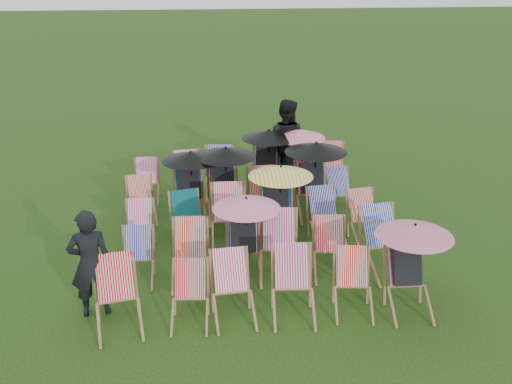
{
  "coord_description": "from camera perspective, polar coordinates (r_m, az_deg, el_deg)",
  "views": [
    {
      "loc": [
        -0.9,
        -9.09,
        4.8
      ],
      "look_at": [
        0.06,
        0.28,
        0.9
      ],
      "focal_mm": 40.0,
      "sensor_mm": 36.0,
      "label": 1
    }
  ],
  "objects": [
    {
      "name": "deckchair_20",
      "position": [
        11.13,
        -3.21,
        1.05
      ],
      "size": [
        1.18,
        1.22,
        1.4
      ],
      "rotation": [
        0.0,
        0.0,
        0.0
      ],
      "color": "#906643",
      "rests_on": "ground"
    },
    {
      "name": "deckchair_18",
      "position": [
        11.28,
        -11.41,
        -0.86
      ],
      "size": [
        0.67,
        0.84,
        0.83
      ],
      "rotation": [
        0.0,
        0.0,
        0.17
      ],
      "color": "#906643",
      "rests_on": "ground"
    },
    {
      "name": "deckchair_19",
      "position": [
        11.14,
        -6.63,
        0.75
      ],
      "size": [
        1.12,
        1.18,
        1.33
      ],
      "rotation": [
        0.0,
        0.0,
        0.07
      ],
      "color": "#906643",
      "rests_on": "ground"
    },
    {
      "name": "deckchair_14",
      "position": [
        10.12,
        -2.69,
        -2.59
      ],
      "size": [
        0.7,
        0.97,
        1.03
      ],
      "rotation": [
        0.0,
        0.0,
        -0.03
      ],
      "color": "#906643",
      "rests_on": "ground"
    },
    {
      "name": "deckchair_2",
      "position": [
        8.15,
        -2.33,
        -9.73
      ],
      "size": [
        0.67,
        0.89,
        0.91
      ],
      "rotation": [
        0.0,
        0.0,
        0.09
      ],
      "color": "#906643",
      "rests_on": "ground"
    },
    {
      "name": "deckchair_9",
      "position": [
        9.16,
        2.35,
        -5.51
      ],
      "size": [
        0.75,
        0.98,
        1.0
      ],
      "rotation": [
        0.0,
        0.0,
        -0.1
      ],
      "color": "#906643",
      "rests_on": "ground"
    },
    {
      "name": "deckchair_16",
      "position": [
        10.35,
        7.06,
        -2.49
      ],
      "size": [
        0.7,
        0.91,
        0.92
      ],
      "rotation": [
        0.0,
        0.0,
        0.12
      ],
      "color": "#906643",
      "rests_on": "ground"
    },
    {
      "name": "deckchair_22",
      "position": [
        11.27,
        5.8,
        1.42
      ],
      "size": [
        1.23,
        1.28,
        1.46
      ],
      "rotation": [
        0.0,
        0.0,
        0.02
      ],
      "color": "#906643",
      "rests_on": "ground"
    },
    {
      "name": "deckchair_28",
      "position": [
        12.38,
        4.06,
        3.23
      ],
      "size": [
        1.16,
        1.21,
        1.38
      ],
      "rotation": [
        0.0,
        0.0,
        0.01
      ],
      "color": "#906643",
      "rests_on": "ground"
    },
    {
      "name": "deckchair_10",
      "position": [
        9.3,
        7.48,
        -5.69
      ],
      "size": [
        0.66,
        0.86,
        0.87
      ],
      "rotation": [
        0.0,
        0.0,
        -0.1
      ],
      "color": "#906643",
      "rests_on": "ground"
    },
    {
      "name": "deckchair_4",
      "position": [
        8.43,
        9.72,
        -9.08
      ],
      "size": [
        0.66,
        0.86,
        0.86
      ],
      "rotation": [
        0.0,
        0.0,
        -0.12
      ],
      "color": "#906643",
      "rests_on": "ground"
    },
    {
      "name": "deckchair_21",
      "position": [
        11.22,
        0.81,
        -0.25
      ],
      "size": [
        0.67,
        0.89,
        0.93
      ],
      "rotation": [
        0.0,
        0.0,
        0.07
      ],
      "color": "#906643",
      "rests_on": "ground"
    },
    {
      "name": "deckchair_11",
      "position": [
        9.47,
        12.91,
        -5.03
      ],
      "size": [
        0.83,
        1.05,
        1.03
      ],
      "rotation": [
        0.0,
        0.0,
        0.18
      ],
      "color": "#906643",
      "rests_on": "ground"
    },
    {
      "name": "deckchair_29",
      "position": [
        12.61,
        7.41,
        2.36
      ],
      "size": [
        0.82,
        1.02,
        1.0
      ],
      "rotation": [
        0.0,
        0.0,
        -0.18
      ],
      "color": "#906643",
      "rests_on": "ground"
    },
    {
      "name": "deckchair_15",
      "position": [
        10.19,
        2.2,
        -1.08
      ],
      "size": [
        1.16,
        1.22,
        1.37
      ],
      "rotation": [
        0.0,
        0.0,
        -0.12
      ],
      "color": "#906643",
      "rests_on": "ground"
    },
    {
      "name": "person_rear",
      "position": [
        12.7,
        2.97,
        4.95
      ],
      "size": [
        1.18,
        1.09,
        1.96
      ],
      "primitive_type": "imported",
      "rotation": [
        0.0,
        0.0,
        2.68
      ],
      "color": "black",
      "rests_on": "ground"
    },
    {
      "name": "deckchair_13",
      "position": [
        10.19,
        -6.77,
        -2.92
      ],
      "size": [
        0.75,
        0.93,
        0.9
      ],
      "rotation": [
        0.0,
        0.0,
        0.2
      ],
      "color": "#906643",
      "rests_on": "ground"
    },
    {
      "name": "deckchair_5",
      "position": [
        8.51,
        15.18,
        -7.25
      ],
      "size": [
        1.1,
        1.15,
        1.31
      ],
      "rotation": [
        0.0,
        0.0,
        -0.02
      ],
      "color": "#906643",
      "rests_on": "ground"
    },
    {
      "name": "deckchair_27",
      "position": [
        12.27,
        1.02,
        3.14
      ],
      "size": [
        1.18,
        1.26,
        1.39
      ],
      "rotation": [
        0.0,
        0.0,
        -0.2
      ],
      "color": "#906643",
      "rests_on": "ground"
    },
    {
      "name": "deckchair_26",
      "position": [
        12.18,
        -3.61,
        1.83
      ],
      "size": [
        0.71,
        0.97,
        1.02
      ],
      "rotation": [
        0.0,
        0.0,
        -0.03
      ],
      "color": "#906643",
      "rests_on": "ground"
    },
    {
      "name": "deckchair_8",
      "position": [
        9.11,
        -1.21,
        -4.4
      ],
      "size": [
        1.09,
        1.14,
        1.29
      ],
      "rotation": [
        0.0,
        0.0,
        -0.07
      ],
      "color": "#906643",
      "rests_on": "ground"
    },
    {
      "name": "deckchair_25",
      "position": [
        12.2,
        -6.74,
        1.55
      ],
      "size": [
        0.72,
        0.93,
        0.94
      ],
      "rotation": [
        0.0,
        0.0,
        0.12
      ],
      "color": "#906643",
      "rests_on": "ground"
    },
    {
      "name": "ground",
      "position": [
        10.32,
        -0.17,
        -5.22
      ],
      "size": [
        100.0,
        100.0,
        0.0
      ],
      "primitive_type": "plane",
      "color": "black",
      "rests_on": "ground"
    },
    {
      "name": "deckchair_1",
      "position": [
        8.13,
        -6.64,
        -10.33
      ],
      "size": [
        0.59,
        0.79,
        0.82
      ],
      "rotation": [
        0.0,
        0.0,
        -0.07
      ],
      "color": "#906643",
      "rests_on": "ground"
    },
    {
      "name": "deckchair_6",
      "position": [
        9.23,
        -11.82,
        -6.44
      ],
      "size": [
        0.56,
        0.76,
        0.81
      ],
      "rotation": [
        0.0,
        0.0,
        -0.03
      ],
      "color": "#906643",
      "rests_on": "ground"
    },
    {
      "name": "deckchair_3",
      "position": [
        8.2,
        3.75,
        -9.38
      ],
      "size": [
        0.68,
        0.92,
        0.95
      ],
      "rotation": [
        0.0,
        0.0,
        -0.07
      ],
      "color": "#906643",
      "rests_on": "ground"
    },
    {
      "name": "person_left",
      "position": [
        8.37,
        -16.24,
        -6.88
      ],
      "size": [
        0.66,
        0.5,
        1.64
      ],
      "primitive_type": "imported",
      "rotation": [
        0.0,
        0.0,
        3.33
      ],
      "color": "black",
      "rests_on": "ground"
    },
    {
      "name": "deckchair_24",
      "position": [
        12.24,
        -10.92,
        1.07
      ],
      "size": [
        0.56,
        0.78,
        0.83
      ],
      "rotation": [
        0.0,
        0.0,
        -0.01
      ],
      "color": "#906643",
      "rests_on": "ground"
    },
    {
      "name": "deckchair_17",
      "position": [
        10.48,
        10.95,
        -2.57
      ],
      "size": [
        0.68,
        0.87,
        0.87
      ],
      "rotation": [
        0.0,
        0.0,
        0.13
      ],
      "color": "#906643",
      "rests_on": "ground"
    },
    {
      "name": "deckchair_12",
      "position": [
        10.19,
        -11.6,
        -3.51
      ],
      "size": [
        0.56,
        0.77,
        0.82
      ],
      "rotation": [
        0.0,
        0.0,
        -0.02
      ],
      "color": "#906643",
      "rests_on": "ground"
    },
    {
      "name": "deckchair_0",
      "position": [
        8.16,
        -13.71,
        -10.23
      ],
      "size": [
        0.78,
        0.97,
        0.96
      ],
      "rotation": [
        0.0,
        0.0,
        0.18
      ],
      "color": "#906643",
      "rests_on": "ground"
    },
    {
      "name": "deckchair_23",
      "position": [
        11.49,
        8.66,
        -0.11
      ],
      "size": [
        0.72,
        0.89,
        0.86
      ],
      "rotation": [
        0.0,
        0.0,
        0.2
      ],
      "color": "#906643",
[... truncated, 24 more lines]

